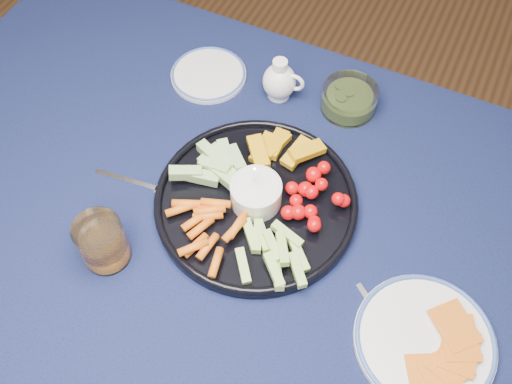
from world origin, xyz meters
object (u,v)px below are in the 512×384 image
at_px(pickle_bowl, 349,100).
at_px(cheese_plate, 425,340).
at_px(side_plate_extra, 209,74).
at_px(crudite_platter, 255,199).
at_px(dining_table, 255,261).
at_px(creamer_pitcher, 280,81).
at_px(juice_tumbler, 103,244).

xyz_separation_m(pickle_bowl, cheese_plate, (0.30, -0.44, -0.01)).
relative_size(cheese_plate, side_plate_extra, 1.39).
height_order(pickle_bowl, side_plate_extra, pickle_bowl).
bearing_deg(side_plate_extra, crudite_platter, -47.51).
distance_m(dining_table, side_plate_extra, 0.45).
xyz_separation_m(creamer_pitcher, cheese_plate, (0.45, -0.41, -0.03)).
bearing_deg(juice_tumbler, side_plate_extra, 95.44).
xyz_separation_m(creamer_pitcher, side_plate_extra, (-0.17, -0.02, -0.04)).
distance_m(pickle_bowl, side_plate_extra, 0.32).
bearing_deg(dining_table, side_plate_extra, 129.43).
bearing_deg(pickle_bowl, side_plate_extra, -171.42).
distance_m(dining_table, crudite_platter, 0.14).
distance_m(dining_table, cheese_plate, 0.36).
bearing_deg(side_plate_extra, dining_table, -50.57).
relative_size(cheese_plate, juice_tumbler, 2.33).
bearing_deg(creamer_pitcher, pickle_bowl, 11.32).
height_order(dining_table, side_plate_extra, side_plate_extra).
distance_m(dining_table, pickle_bowl, 0.40).
relative_size(pickle_bowl, side_plate_extra, 0.70).
bearing_deg(pickle_bowl, juice_tumbler, -117.34).
bearing_deg(side_plate_extra, juice_tumbler, -84.56).
distance_m(crudite_platter, juice_tumbler, 0.29).
bearing_deg(pickle_bowl, crudite_platter, -103.58).
bearing_deg(crudite_platter, juice_tumbler, -132.59).
height_order(crudite_platter, pickle_bowl, crudite_platter).
relative_size(crudite_platter, pickle_bowl, 3.28).
relative_size(juice_tumbler, side_plate_extra, 0.60).
bearing_deg(juice_tumbler, crudite_platter, 47.41).
relative_size(dining_table, cheese_plate, 6.99).
bearing_deg(juice_tumbler, cheese_plate, 9.06).
relative_size(pickle_bowl, cheese_plate, 0.50).
distance_m(pickle_bowl, juice_tumbler, 0.59).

